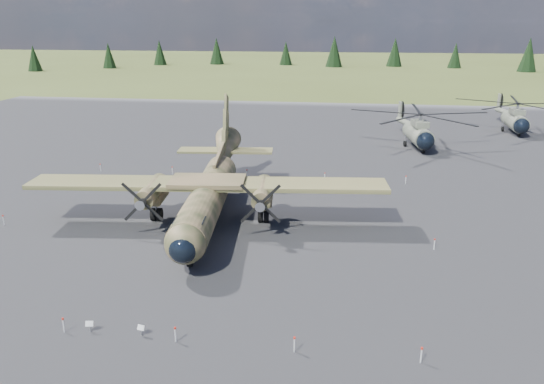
# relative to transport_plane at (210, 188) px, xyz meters

# --- Properties ---
(ground) EXTENTS (500.00, 500.00, 0.00)m
(ground) POSITION_rel_transport_plane_xyz_m (0.64, -3.72, -2.65)
(ground) COLOR #515D29
(ground) RESTS_ON ground
(apron) EXTENTS (120.00, 120.00, 0.04)m
(apron) POSITION_rel_transport_plane_xyz_m (0.64, 6.28, -2.65)
(apron) COLOR #525256
(apron) RESTS_ON ground
(transport_plane) EXTENTS (28.06, 25.38, 9.23)m
(transport_plane) POSITION_rel_transport_plane_xyz_m (0.00, 0.00, 0.00)
(transport_plane) COLOR #30371E
(transport_plane) RESTS_ON ground
(helicopter_near) EXTENTS (20.13, 22.12, 4.53)m
(helicopter_near) POSITION_rel_transport_plane_xyz_m (19.51, 28.32, 0.56)
(helicopter_near) COLOR slate
(helicopter_near) RESTS_ON ground
(helicopter_mid) EXTENTS (17.78, 20.76, 4.44)m
(helicopter_mid) POSITION_rel_transport_plane_xyz_m (34.38, 40.20, 0.50)
(helicopter_mid) COLOR slate
(helicopter_mid) RESTS_ON ground
(info_placard_left) EXTENTS (0.43, 0.23, 0.64)m
(info_placard_left) POSITION_rel_transport_plane_xyz_m (-2.04, -16.99, -2.23)
(info_placard_left) COLOR gray
(info_placard_left) RESTS_ON ground
(info_placard_right) EXTENTS (0.41, 0.25, 0.61)m
(info_placard_right) POSITION_rel_transport_plane_xyz_m (0.73, -16.93, -2.25)
(info_placard_right) COLOR gray
(info_placard_right) RESTS_ON ground
(barrier_fence) EXTENTS (33.12, 29.62, 0.85)m
(barrier_fence) POSITION_rel_transport_plane_xyz_m (0.18, -3.80, -2.14)
(barrier_fence) COLOR silver
(barrier_fence) RESTS_ON ground
(treeline) EXTENTS (335.50, 331.38, 10.92)m
(treeline) POSITION_rel_transport_plane_xyz_m (-6.41, -3.48, 2.03)
(treeline) COLOR black
(treeline) RESTS_ON ground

